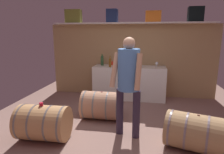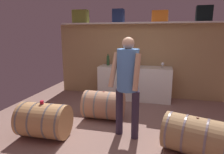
% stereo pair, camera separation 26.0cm
% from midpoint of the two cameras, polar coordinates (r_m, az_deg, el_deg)
% --- Properties ---
extents(ground_plane, '(5.70, 8.14, 0.02)m').
position_cam_midpoint_polar(ground_plane, '(4.01, 1.51, -13.05)').
color(ground_plane, '#8A685E').
extents(back_wall_panel, '(4.50, 0.10, 1.96)m').
position_cam_midpoint_polar(back_wall_panel, '(5.51, 4.29, 4.72)').
color(back_wall_panel, tan).
rests_on(back_wall_panel, ground).
extents(high_shelf_board, '(4.14, 0.40, 0.03)m').
position_cam_midpoint_polar(high_shelf_board, '(5.32, 4.31, 15.22)').
color(high_shelf_board, white).
rests_on(high_shelf_board, back_wall_panel).
extents(toolcase_olive, '(0.43, 0.25, 0.35)m').
position_cam_midpoint_polar(toolcase_olive, '(5.70, -12.39, 16.71)').
color(toolcase_olive, olive).
rests_on(toolcase_olive, high_shelf_board).
extents(toolcase_navy, '(0.28, 0.27, 0.34)m').
position_cam_midpoint_polar(toolcase_navy, '(5.41, -1.40, 17.18)').
color(toolcase_navy, navy).
rests_on(toolcase_navy, high_shelf_board).
extents(toolcase_orange, '(0.40, 0.28, 0.28)m').
position_cam_midpoint_polar(toolcase_orange, '(5.31, 10.43, 16.74)').
color(toolcase_orange, orange).
rests_on(toolcase_orange, high_shelf_board).
extents(toolcase_black, '(0.36, 0.28, 0.36)m').
position_cam_midpoint_polar(toolcase_black, '(5.41, 21.64, 16.45)').
color(toolcase_black, black).
rests_on(toolcase_black, high_shelf_board).
extents(work_cabinet, '(1.88, 0.56, 0.87)m').
position_cam_midpoint_polar(work_cabinet, '(5.28, 3.53, -1.63)').
color(work_cabinet, white).
rests_on(work_cabinet, ground).
extents(wine_bottle_green, '(0.08, 0.08, 0.31)m').
position_cam_midpoint_polar(wine_bottle_green, '(5.37, -4.25, 4.89)').
color(wine_bottle_green, '#315A32').
rests_on(wine_bottle_green, work_cabinet).
extents(wine_bottle_dark, '(0.07, 0.07, 0.27)m').
position_cam_midpoint_polar(wine_bottle_dark, '(5.34, 4.40, 4.61)').
color(wine_bottle_dark, black).
rests_on(wine_bottle_dark, work_cabinet).
extents(wine_bottle_amber, '(0.07, 0.07, 0.29)m').
position_cam_midpoint_polar(wine_bottle_amber, '(5.08, -2.03, 4.24)').
color(wine_bottle_amber, brown).
rests_on(wine_bottle_amber, work_cabinet).
extents(wine_glass, '(0.08, 0.08, 0.14)m').
position_cam_midpoint_polar(wine_glass, '(5.12, 11.35, 3.79)').
color(wine_glass, white).
rests_on(wine_glass, work_cabinet).
extents(red_funnel, '(0.11, 0.11, 0.12)m').
position_cam_midpoint_polar(red_funnel, '(5.45, -1.32, 4.15)').
color(red_funnel, red).
rests_on(red_funnel, work_cabinet).
extents(wine_barrel_near, '(0.83, 0.60, 0.59)m').
position_cam_midpoint_polar(wine_barrel_near, '(3.53, -21.21, -12.19)').
color(wine_barrel_near, tan).
rests_on(wine_barrel_near, ground).
extents(wine_barrel_far, '(0.81, 0.58, 0.58)m').
position_cam_midpoint_polar(wine_barrel_far, '(4.07, -4.79, -8.14)').
color(wine_barrel_far, tan).
rests_on(wine_barrel_far, ground).
extents(wine_barrel_flank, '(1.01, 0.79, 0.57)m').
position_cam_midpoint_polar(wine_barrel_flank, '(3.22, 21.08, -14.82)').
color(wine_barrel_flank, '#A47E53').
rests_on(wine_barrel_flank, ground).
extents(tasting_cup, '(0.06, 0.06, 0.05)m').
position_cam_midpoint_polar(tasting_cup, '(3.43, -21.84, -7.32)').
color(tasting_cup, red).
rests_on(tasting_cup, wine_barrel_near).
extents(winemaker_pouring, '(0.53, 0.43, 1.66)m').
position_cam_midpoint_polar(winemaker_pouring, '(3.19, 2.42, -0.12)').
color(winemaker_pouring, '#33293E').
rests_on(winemaker_pouring, ground).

